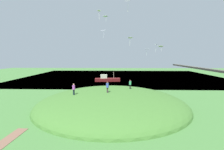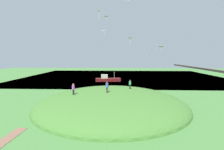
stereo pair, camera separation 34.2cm
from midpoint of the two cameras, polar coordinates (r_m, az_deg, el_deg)
name	(u,v)px [view 2 (the right image)]	position (r m, az deg, el deg)	size (l,w,h in m)	color
ground_plane	(127,92)	(38.49, 5.54, -6.15)	(160.00, 160.00, 0.00)	#407035
lake_water	(123,77)	(68.47, 4.11, -0.69)	(55.00, 80.00, 0.40)	#4F6195
grass_hill	(111,105)	(28.75, 0.11, -10.54)	(24.89, 25.85, 5.27)	#3D6B2C
bridge_deck_far	(197,68)	(75.41, 27.85, 2.28)	(49.50, 1.80, 0.70)	#4C4C41
boat_on_lake	(108,79)	(54.87, -1.41, -1.49)	(2.80, 8.59, 3.30)	#561415
person_on_hilltop	(107,86)	(26.17, -1.40, -3.85)	(0.47, 0.47, 1.79)	#352A2D
person_watching_kites	(73,88)	(26.79, -13.13, -4.42)	(0.54, 0.54, 1.83)	black
person_near_shore	(130,83)	(29.85, 6.70, -2.97)	(0.47, 0.47, 1.63)	black
kite_0	(147,49)	(39.96, 12.61, 8.82)	(0.89, 1.03, 1.65)	white
kite_1	(99,12)	(30.70, -4.32, 21.42)	(0.75, 0.73, 1.62)	white
kite_2	(128,1)	(38.34, 5.85, 24.46)	(1.07, 1.32, 2.39)	silver
kite_3	(157,45)	(43.02, 15.71, 10.23)	(1.21, 1.11, 2.00)	silver
kite_4	(104,31)	(42.85, -2.70, 15.39)	(1.09, 1.32, 2.24)	white
kite_5	(106,16)	(40.09, -2.01, 19.97)	(1.03, 1.19, 1.30)	white
kite_7	(130,38)	(36.26, 6.80, 12.81)	(1.09, 1.20, 1.81)	silver
kite_8	(161,46)	(38.83, 17.18, 9.64)	(1.32, 1.31, 1.31)	white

